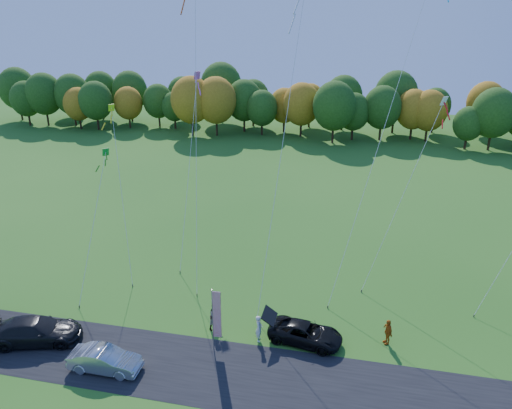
% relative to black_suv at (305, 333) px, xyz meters
% --- Properties ---
extents(ground, '(160.00, 160.00, 0.00)m').
position_rel_black_suv_xyz_m(ground, '(-4.62, -0.07, -0.67)').
color(ground, '#255D18').
extents(asphalt_strip, '(90.00, 6.00, 0.01)m').
position_rel_black_suv_xyz_m(asphalt_strip, '(-4.62, -4.07, -0.66)').
color(asphalt_strip, black).
rests_on(asphalt_strip, ground).
extents(tree_line, '(116.00, 12.00, 10.00)m').
position_rel_black_suv_xyz_m(tree_line, '(-4.62, 54.93, -0.67)').
color(tree_line, '#1E4711').
rests_on(tree_line, ground).
extents(black_suv, '(5.11, 2.96, 1.34)m').
position_rel_black_suv_xyz_m(black_suv, '(0.00, 0.00, 0.00)').
color(black_suv, black).
rests_on(black_suv, ground).
extents(silver_sedan, '(4.42, 1.60, 1.45)m').
position_rel_black_suv_xyz_m(silver_sedan, '(-11.44, -5.32, 0.06)').
color(silver_sedan, '#B2B2B7').
rests_on(silver_sedan, ground).
extents(dark_truck_a, '(6.23, 3.92, 1.68)m').
position_rel_black_suv_xyz_m(dark_truck_a, '(-17.17, -3.78, 0.17)').
color(dark_truck_a, black).
rests_on(dark_truck_a, ground).
extents(person_tailgate_a, '(0.55, 0.74, 1.86)m').
position_rel_black_suv_xyz_m(person_tailgate_a, '(-3.00, -0.51, 0.26)').
color(person_tailgate_a, silver).
rests_on(person_tailgate_a, ground).
extents(person_tailgate_b, '(1.13, 1.20, 1.96)m').
position_rel_black_suv_xyz_m(person_tailgate_b, '(-6.16, 0.14, 0.31)').
color(person_tailgate_b, gray).
rests_on(person_tailgate_b, ground).
extents(person_east, '(0.84, 1.13, 1.78)m').
position_rel_black_suv_xyz_m(person_east, '(5.21, 1.00, 0.22)').
color(person_east, '#BF5D12').
rests_on(person_east, ground).
extents(feather_flag, '(0.58, 0.08, 4.40)m').
position_rel_black_suv_xyz_m(feather_flag, '(-5.41, -2.02, 2.03)').
color(feather_flag, '#999999').
rests_on(feather_flag, ground).
extents(kite_delta_blue, '(4.06, 11.09, 25.89)m').
position_rel_black_suv_xyz_m(kite_delta_blue, '(-9.99, 8.87, 12.03)').
color(kite_delta_blue, '#4C3F33').
rests_on(kite_delta_blue, ground).
extents(kite_parafoil_orange, '(7.67, 12.59, 24.65)m').
position_rel_black_suv_xyz_m(kite_parafoil_orange, '(4.11, 10.25, 11.47)').
color(kite_parafoil_orange, '#4C3F33').
rests_on(kite_parafoil_orange, ground).
extents(kite_delta_red, '(2.80, 11.39, 23.98)m').
position_rel_black_suv_xyz_m(kite_delta_red, '(-2.84, 6.92, 11.26)').
color(kite_delta_red, '#4C3F33').
rests_on(kite_delta_red, ground).
extents(kite_diamond_yellow, '(3.22, 5.12, 13.69)m').
position_rel_black_suv_xyz_m(kite_diamond_yellow, '(-15.47, 6.27, 6.02)').
color(kite_diamond_yellow, '#4C3F33').
rests_on(kite_diamond_yellow, ground).
extents(kite_diamond_green, '(1.08, 6.86, 10.68)m').
position_rel_black_suv_xyz_m(kite_diamond_green, '(-16.64, 4.36, 5.89)').
color(kite_diamond_green, '#4C3F33').
rests_on(kite_diamond_green, ground).
extents(kite_diamond_white, '(5.38, 5.36, 14.69)m').
position_rel_black_suv_xyz_m(kite_diamond_white, '(5.87, 9.42, 6.46)').
color(kite_diamond_white, '#4C3F33').
rests_on(kite_diamond_white, ground).
extents(kite_diamond_pink, '(1.37, 9.13, 15.59)m').
position_rel_black_suv_xyz_m(kite_diamond_pink, '(-11.60, 11.11, 6.97)').
color(kite_diamond_pink, '#4C3F33').
rests_on(kite_diamond_pink, ground).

